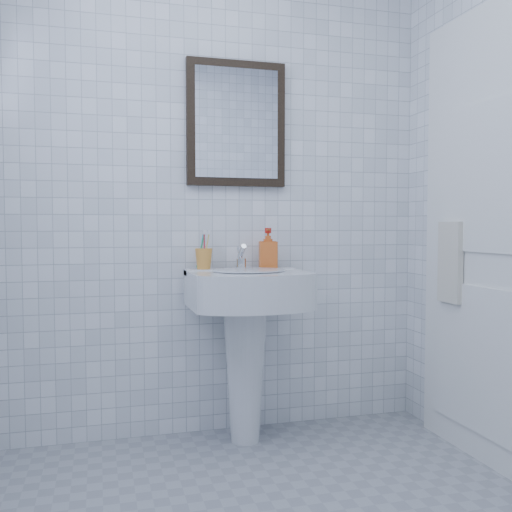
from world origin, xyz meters
name	(u,v)px	position (x,y,z in m)	size (l,w,h in m)	color
wall_back	(212,184)	(0.00, 1.20, 1.25)	(2.20, 0.02, 2.50)	white
washbasin	(246,327)	(0.12, 0.99, 0.56)	(0.54, 0.40, 0.84)	white
faucet	(241,259)	(0.12, 1.08, 0.88)	(0.05, 0.11, 0.12)	silver
toothbrush_cup	(204,259)	(-0.06, 1.11, 0.88)	(0.08, 0.08, 0.10)	gold
soap_dispenser	(268,248)	(0.26, 1.09, 0.93)	(0.09, 0.09, 0.20)	red
wall_mirror	(236,124)	(0.12, 1.18, 1.55)	(0.50, 0.04, 0.62)	black
bathroom_door	(481,235)	(1.08, 0.55, 1.00)	(0.04, 0.80, 2.00)	white
towel_ring	(455,224)	(1.06, 0.72, 1.05)	(0.18, 0.18, 0.01)	silver
hand_towel	(450,262)	(1.04, 0.72, 0.87)	(0.03, 0.16, 0.38)	beige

